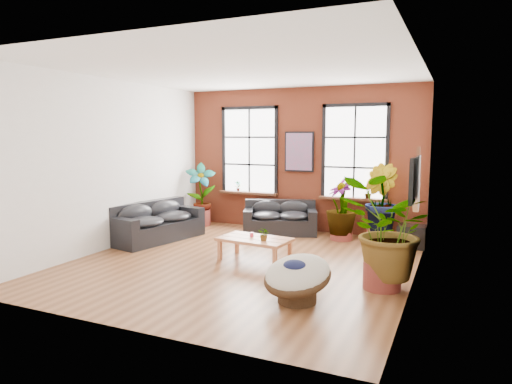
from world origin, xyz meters
TOP-DOWN VIEW (x-y plane):
  - room at (0.00, 0.15)m, footprint 6.04×6.54m
  - sofa_back at (-0.28, 2.64)m, footprint 1.90×1.39m
  - sofa_left at (-2.59, 0.85)m, footprint 1.33×2.31m
  - coffee_table at (0.14, 0.22)m, footprint 1.41×0.90m
  - papasan_chair at (1.59, -1.52)m, footprint 1.18×1.19m
  - poster at (0.00, 3.18)m, footprint 0.74×0.06m
  - tv_wall_unit at (2.93, 0.60)m, footprint 0.13×1.86m
  - media_box at (2.76, 2.48)m, footprint 0.59×0.50m
  - pot_back_left at (-2.56, 2.70)m, footprint 0.57×0.57m
  - pot_back_right at (2.02, 2.68)m, footprint 0.50×0.50m
  - pot_right_wall at (2.59, -0.45)m, footprint 0.72×0.72m
  - pot_mid at (1.23, 2.57)m, footprint 0.49×0.49m
  - floor_plant_back_left at (-2.53, 2.72)m, footprint 0.95×0.87m
  - floor_plant_back_right at (2.03, 2.70)m, footprint 1.09×1.12m
  - floor_plant_right_wall at (2.63, -0.47)m, footprint 1.76×1.67m
  - floor_plant_mid at (1.22, 2.55)m, footprint 0.99×0.99m
  - table_plant at (0.40, 0.09)m, footprint 0.27×0.26m
  - sill_plant_left at (-1.65, 3.13)m, footprint 0.17×0.17m
  - sill_plant_right at (1.70, 3.13)m, footprint 0.19×0.19m

SIDE VIEW (x-z plane):
  - pot_back_right at x=2.02m, z-range 0.00..0.35m
  - pot_mid at x=1.23m, z-range 0.00..0.36m
  - pot_back_left at x=-2.56m, z-range 0.00..0.41m
  - pot_right_wall at x=2.59m, z-range 0.00..0.42m
  - media_box at x=2.76m, z-range 0.00..0.47m
  - sofa_back at x=-0.28m, z-range -0.04..0.75m
  - papasan_chair at x=1.59m, z-range 0.01..0.73m
  - coffee_table at x=0.14m, z-range 0.12..0.64m
  - sofa_left at x=-2.59m, z-range -0.04..0.82m
  - table_plant at x=0.40m, z-range 0.43..0.67m
  - floor_plant_mid at x=1.22m, z-range 0.14..1.40m
  - floor_plant_back_left at x=-2.53m, z-range 0.15..1.64m
  - floor_plant_right_wall at x=2.63m, z-range 0.16..1.70m
  - floor_plant_back_right at x=2.03m, z-range 0.15..1.74m
  - sill_plant_left at x=-1.65m, z-range 0.90..1.17m
  - sill_plant_right at x=1.70m, z-range 0.90..1.17m
  - tv_wall_unit at x=2.93m, z-range 0.94..2.14m
  - room at x=0.00m, z-range -0.02..3.52m
  - poster at x=0.00m, z-range 1.46..2.44m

